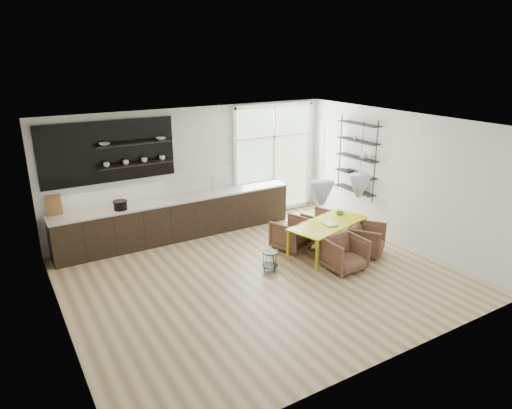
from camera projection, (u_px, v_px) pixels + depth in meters
name	position (u px, v px, depth m)	size (l,w,h in m)	color
room	(259.00, 185.00, 9.41)	(7.02, 6.01, 2.91)	beige
kitchen_run	(174.00, 213.00, 10.36)	(5.54, 0.69, 2.75)	black
right_shelving	(357.00, 160.00, 10.77)	(0.26, 1.22, 1.90)	black
dining_table	(328.00, 225.00, 9.59)	(1.97, 1.26, 0.66)	#CAD110
armchair_back_left	(292.00, 234.00, 9.85)	(0.72, 0.74, 0.68)	brown
armchair_back_right	(319.00, 224.00, 10.48)	(0.66, 0.68, 0.62)	brown
armchair_front_left	(344.00, 254.00, 8.91)	(0.72, 0.74, 0.67)	brown
armchair_front_right	(367.00, 239.00, 9.60)	(0.70, 0.72, 0.65)	brown
wire_stool	(270.00, 258.00, 8.87)	(0.32, 0.32, 0.41)	black
table_book	(325.00, 225.00, 9.44)	(0.23, 0.31, 0.03)	white
table_bowl	(340.00, 213.00, 10.06)	(0.18, 0.18, 0.05)	#4D7744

